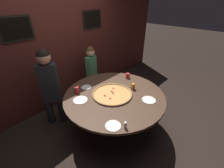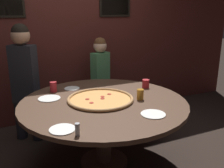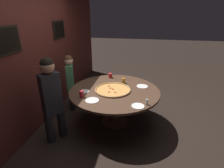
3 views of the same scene
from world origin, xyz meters
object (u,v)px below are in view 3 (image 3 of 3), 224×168
dining_table (114,95)px  drink_cup_centre_back (123,81)px  giant_pizza (113,90)px  white_plate_near_front (84,91)px  drink_cup_near_right (82,94)px  white_plate_right_side (138,106)px  diner_side_left (70,79)px  white_plate_left_side (92,100)px  condiment_shaker (147,102)px  drink_cup_beside_pizza (110,76)px  diner_far_left (51,96)px  white_plate_beside_cup (142,86)px

dining_table → drink_cup_centre_back: bearing=-19.1°
giant_pizza → white_plate_near_front: size_ratio=3.82×
drink_cup_near_right → white_plate_near_front: 0.23m
giant_pizza → white_plate_right_side: bearing=-136.1°
giant_pizza → drink_cup_near_right: drink_cup_near_right is taller
drink_cup_near_right → diner_side_left: size_ratio=0.09×
white_plate_left_side → condiment_shaker: 0.91m
white_plate_left_side → condiment_shaker: size_ratio=2.41×
giant_pizza → white_plate_near_front: bearing=107.3°
drink_cup_beside_pizza → condiment_shaker: drink_cup_beside_pizza is taller
dining_table → white_plate_right_side: (-0.55, -0.48, 0.12)m
diner_far_left → dining_table: bearing=161.7°
drink_cup_centre_back → white_plate_left_side: 0.96m
drink_cup_centre_back → giant_pizza: bearing=158.4°
drink_cup_near_right → drink_cup_beside_pizza: bearing=-16.2°
diner_far_left → giant_pizza: bearing=161.6°
giant_pizza → drink_cup_beside_pizza: drink_cup_beside_pizza is taller
white_plate_right_side → diner_side_left: size_ratio=0.16×
white_plate_near_front → diner_far_left: size_ratio=0.12×
condiment_shaker → diner_side_left: size_ratio=0.08×
dining_table → white_plate_near_front: size_ratio=9.53×
white_plate_near_front → dining_table: bearing=-71.3°
drink_cup_near_right → white_plate_beside_cup: size_ratio=0.53×
white_plate_near_front → drink_cup_centre_back: bearing=-50.6°
condiment_shaker → diner_far_left: bearing=97.6°
drink_cup_centre_back → drink_cup_near_right: drink_cup_near_right is taller
drink_cup_near_right → diner_side_left: 0.99m
drink_cup_centre_back → white_plate_near_front: drink_cup_centre_back is taller
drink_cup_near_right → white_plate_beside_cup: 1.23m
giant_pizza → drink_cup_beside_pizza: size_ratio=6.85×
drink_cup_beside_pizza → white_plate_beside_cup: drink_cup_beside_pizza is taller
diner_side_left → giant_pizza: bearing=47.5°
drink_cup_beside_pizza → white_plate_left_side: drink_cup_beside_pizza is taller
white_plate_near_front → diner_far_left: bearing=141.4°
diner_side_left → dining_table: bearing=49.1°
drink_cup_beside_pizza → diner_far_left: diner_far_left is taller
drink_cup_beside_pizza → white_plate_beside_cup: size_ratio=0.45×
white_plate_near_front → diner_side_left: bearing=42.6°
drink_cup_centre_back → white_plate_right_side: size_ratio=0.53×
drink_cup_near_right → white_plate_near_front: bearing=6.8°
dining_table → condiment_shaker: size_ratio=17.78×
diner_side_left → white_plate_near_front: bearing=22.2°
white_plate_near_front → condiment_shaker: condiment_shaker is taller
drink_cup_beside_pizza → white_plate_near_front: (-0.82, 0.33, -0.05)m
white_plate_left_side → drink_cup_beside_pizza: bearing=-4.2°
drink_cup_centre_back → condiment_shaker: size_ratio=1.14×
white_plate_beside_cup → diner_side_left: size_ratio=0.18×
diner_side_left → white_plate_left_side: bearing=20.6°
white_plate_right_side → white_plate_left_side: same height
giant_pizza → diner_far_left: bearing=125.7°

